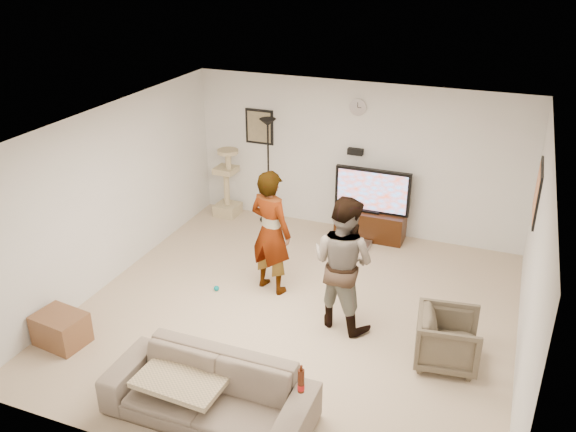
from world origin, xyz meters
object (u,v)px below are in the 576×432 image
(person_left, at_px, (271,232))
(sofa, at_px, (209,391))
(armchair, at_px, (448,339))
(side_table, at_px, (61,329))
(floor_lamp, at_px, (268,171))
(cat_tree, at_px, (226,182))
(beer_bottle, at_px, (301,381))
(tv, at_px, (372,191))
(tv_stand, at_px, (370,224))
(person_right, at_px, (343,263))

(person_left, bearing_deg, sofa, 115.55)
(sofa, height_order, armchair, armchair)
(side_table, bearing_deg, floor_lamp, 77.15)
(floor_lamp, relative_size, cat_tree, 1.46)
(sofa, height_order, beer_bottle, beer_bottle)
(tv, distance_m, cat_tree, 2.60)
(tv_stand, relative_size, sofa, 0.52)
(cat_tree, relative_size, person_right, 0.71)
(tv, relative_size, sofa, 0.57)
(person_left, xyz_separation_m, armchair, (2.51, -0.77, -0.56))
(armchair, bearing_deg, sofa, 121.99)
(person_left, relative_size, sofa, 0.82)
(tv, relative_size, armchair, 1.72)
(floor_lamp, relative_size, armchair, 2.55)
(floor_lamp, relative_size, beer_bottle, 7.26)
(tv, xyz_separation_m, person_left, (-0.89, -2.08, 0.06))
(person_right, bearing_deg, tv_stand, -66.45)
(floor_lamp, bearing_deg, side_table, -102.85)
(tv_stand, distance_m, beer_bottle, 4.66)
(floor_lamp, distance_m, sofa, 4.83)
(tv_stand, distance_m, floor_lamp, 1.93)
(floor_lamp, relative_size, person_right, 1.04)
(person_left, distance_m, armchair, 2.69)
(cat_tree, distance_m, person_right, 3.78)
(tv, distance_m, armchair, 3.32)
(person_left, relative_size, beer_bottle, 7.06)
(tv, xyz_separation_m, armchair, (1.63, -2.85, -0.50))
(armchair, bearing_deg, tv, 22.12)
(tv_stand, distance_m, person_right, 2.61)
(armchair, bearing_deg, person_left, 65.36)
(tv, relative_size, floor_lamp, 0.67)
(beer_bottle, bearing_deg, person_left, 118.52)
(person_right, relative_size, beer_bottle, 6.98)
(floor_lamp, bearing_deg, beer_bottle, -63.49)
(person_left, bearing_deg, side_table, 64.89)
(person_right, distance_m, beer_bottle, 2.10)
(tv_stand, distance_m, tv, 0.59)
(floor_lamp, bearing_deg, sofa, -74.10)
(person_right, xyz_separation_m, side_table, (-3.02, -1.65, -0.68))
(cat_tree, bearing_deg, person_right, -40.90)
(tv, relative_size, beer_bottle, 4.88)
(person_left, bearing_deg, armchair, 179.81)
(floor_lamp, bearing_deg, person_left, -66.05)
(person_left, bearing_deg, tv_stand, -96.30)
(cat_tree, bearing_deg, armchair, -33.54)
(person_right, xyz_separation_m, armchair, (1.37, -0.33, -0.55))
(tv_stand, bearing_deg, person_right, -84.08)
(beer_bottle, bearing_deg, tv, 96.04)
(cat_tree, height_order, person_left, person_left)
(armchair, bearing_deg, beer_bottle, 139.44)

